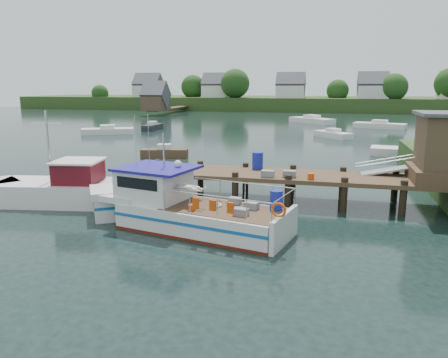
% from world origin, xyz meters
% --- Properties ---
extents(ground_plane, '(160.00, 160.00, 0.00)m').
position_xyz_m(ground_plane, '(0.00, 0.00, 0.00)').
color(ground_plane, black).
extents(far_shore, '(140.00, 42.55, 9.22)m').
position_xyz_m(far_shore, '(0.01, 82.37, 2.10)').
color(far_shore, '#2E471D').
rests_on(far_shore, ground).
extents(dock, '(16.60, 3.00, 4.78)m').
position_xyz_m(dock, '(6.51, 0.01, 2.24)').
color(dock, '#4E3725').
rests_on(dock, ground).
extents(lobster_boat, '(9.30, 4.43, 4.49)m').
position_xyz_m(lobster_boat, '(-2.05, -5.01, 0.81)').
color(lobster_boat, silver).
rests_on(lobster_boat, ground).
extents(work_boat, '(8.56, 3.69, 4.47)m').
position_xyz_m(work_boat, '(-8.78, -2.94, 0.71)').
color(work_boat, silver).
rests_on(work_boat, ground).
extents(moored_rowboat, '(3.86, 2.06, 1.07)m').
position_xyz_m(moored_rowboat, '(-8.93, 11.18, 0.40)').
color(moored_rowboat, '#4E3725').
rests_on(moored_rowboat, ground).
extents(moored_far, '(6.93, 4.17, 1.12)m').
position_xyz_m(moored_far, '(10.15, 40.26, 0.41)').
color(moored_far, silver).
rests_on(moored_far, ground).
extents(moored_a, '(6.19, 4.29, 1.09)m').
position_xyz_m(moored_a, '(-21.48, 25.32, 0.40)').
color(moored_a, silver).
rests_on(moored_a, ground).
extents(moored_b, '(4.29, 4.63, 1.04)m').
position_xyz_m(moored_b, '(4.10, 27.82, 0.39)').
color(moored_b, silver).
rests_on(moored_b, ground).
extents(moored_c, '(6.84, 3.15, 1.04)m').
position_xyz_m(moored_c, '(10.40, 16.29, 0.39)').
color(moored_c, silver).
rests_on(moored_c, ground).
extents(moored_d, '(7.14, 6.57, 1.23)m').
position_xyz_m(moored_d, '(1.03, 46.46, 0.46)').
color(moored_d, silver).
rests_on(moored_d, ground).
extents(moored_e, '(1.42, 4.08, 1.12)m').
position_xyz_m(moored_e, '(-18.30, 31.11, 0.42)').
color(moored_e, black).
rests_on(moored_e, ground).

